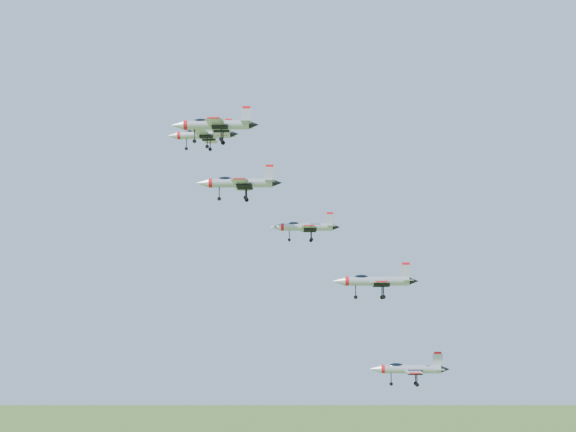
# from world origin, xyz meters

# --- Properties ---
(jet_lead) EXTENTS (12.86, 10.69, 3.44)m
(jet_lead) POSITION_xyz_m (-13.90, 9.58, 145.54)
(jet_lead) COLOR #AAB0B7
(jet_left_high) EXTENTS (13.53, 11.42, 3.64)m
(jet_left_high) POSITION_xyz_m (-3.81, -1.21, 134.94)
(jet_left_high) COLOR #AAB0B7
(jet_right_high) EXTENTS (11.87, 10.00, 3.19)m
(jet_right_high) POSITION_xyz_m (-1.18, -20.31, 139.67)
(jet_right_high) COLOR #AAB0B7
(jet_left_low) EXTENTS (10.99, 9.32, 2.98)m
(jet_left_low) POSITION_xyz_m (5.91, 3.01, 128.15)
(jet_left_low) COLOR #AAB0B7
(jet_right_low) EXTENTS (11.43, 9.64, 3.08)m
(jet_right_low) POSITION_xyz_m (19.27, -14.02, 118.86)
(jet_right_low) COLOR #AAB0B7
(jet_trail) EXTENTS (11.12, 9.33, 2.98)m
(jet_trail) POSITION_xyz_m (22.80, -6.46, 106.96)
(jet_trail) COLOR #AAB0B7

